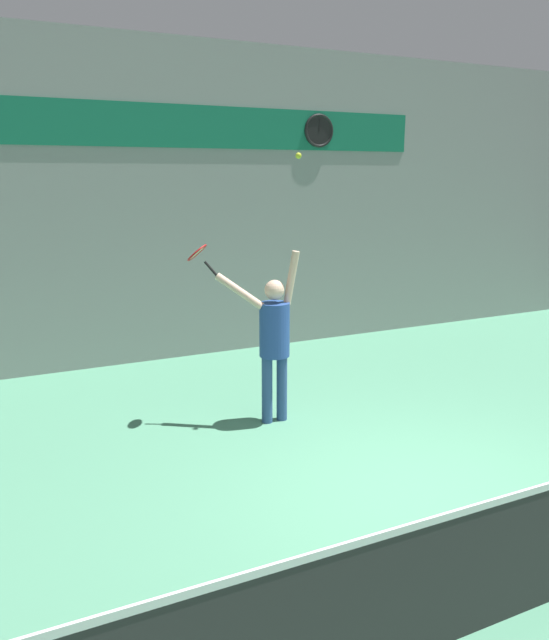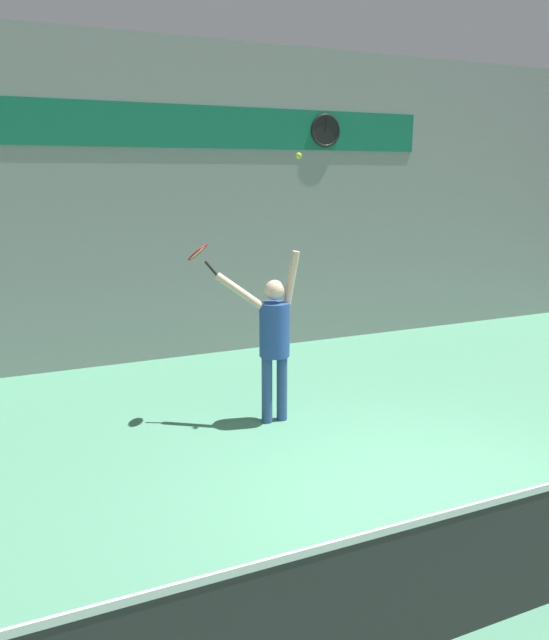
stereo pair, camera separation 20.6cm
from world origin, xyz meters
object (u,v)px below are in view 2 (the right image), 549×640
object	(u,v)px
scoreboard_clock	(326,131)
tennis_racket	(199,254)
tennis_player	(274,335)
tennis_ball	(299,156)

from	to	relation	value
scoreboard_clock	tennis_racket	bearing A→B (deg)	-139.48
tennis_player	tennis_racket	world-z (taller)	tennis_racket
tennis_racket	tennis_ball	xyz separation A→B (m)	(1.03, -0.55, 1.12)
tennis_ball	tennis_racket	bearing A→B (deg)	152.05
tennis_player	tennis_racket	size ratio (longest dim) A/B	5.33
tennis_player	tennis_ball	xyz separation A→B (m)	(0.27, -0.08, 2.07)
scoreboard_clock	tennis_racket	distance (m)	4.43
tennis_player	tennis_ball	world-z (taller)	tennis_ball
scoreboard_clock	tennis_racket	xyz separation A→B (m)	(-3.13, -2.67, -1.64)
tennis_player	tennis_racket	xyz separation A→B (m)	(-0.76, 0.46, 0.95)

